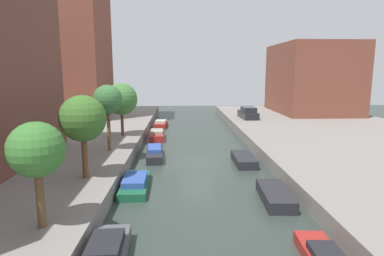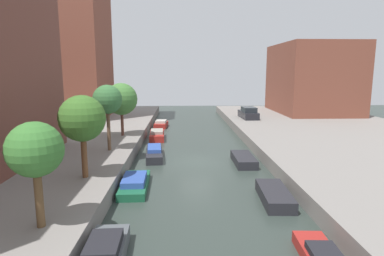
{
  "view_description": "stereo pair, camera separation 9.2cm",
  "coord_description": "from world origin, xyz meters",
  "px_view_note": "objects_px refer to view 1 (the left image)",
  "views": [
    {
      "loc": [
        -1.38,
        -24.64,
        7.0
      ],
      "look_at": [
        -0.16,
        6.65,
        1.53
      ],
      "focal_mm": 30.47,
      "sensor_mm": 36.0,
      "label": 1
    },
    {
      "loc": [
        -1.29,
        -24.64,
        7.0
      ],
      "look_at": [
        -0.16,
        6.65,
        1.53
      ],
      "focal_mm": 30.47,
      "sensor_mm": 36.0,
      "label": 2
    }
  ],
  "objects_px": {
    "moored_boat_right_3": "(244,160)",
    "street_tree_0": "(36,151)",
    "moored_boat_left_2": "(135,183)",
    "low_block_right": "(312,78)",
    "moored_boat_left_5": "(161,124)",
    "moored_boat_left_3": "(154,153)",
    "moored_boat_left_4": "(157,135)",
    "street_tree_3": "(121,99)",
    "apartment_tower_far": "(64,28)",
    "street_tree_1": "(83,119)",
    "moored_boat_right_2": "(275,195)",
    "street_tree_2": "(108,100)",
    "parked_car": "(248,113)",
    "moored_boat_left_1": "(107,252)"
  },
  "relations": [
    {
      "from": "parked_car",
      "to": "moored_boat_left_5",
      "type": "distance_m",
      "value": 11.32
    },
    {
      "from": "moored_boat_right_3",
      "to": "low_block_right",
      "type": "bearing_deg",
      "value": 58.34
    },
    {
      "from": "street_tree_2",
      "to": "moored_boat_left_4",
      "type": "distance_m",
      "value": 10.34
    },
    {
      "from": "street_tree_2",
      "to": "moored_boat_right_2",
      "type": "height_order",
      "value": "street_tree_2"
    },
    {
      "from": "moored_boat_right_2",
      "to": "street_tree_0",
      "type": "bearing_deg",
      "value": -156.64
    },
    {
      "from": "apartment_tower_far",
      "to": "street_tree_3",
      "type": "xyz_separation_m",
      "value": [
        9.24,
        -13.15,
        -8.0
      ]
    },
    {
      "from": "street_tree_3",
      "to": "moored_boat_right_2",
      "type": "distance_m",
      "value": 17.85
    },
    {
      "from": "apartment_tower_far",
      "to": "moored_boat_right_3",
      "type": "height_order",
      "value": "apartment_tower_far"
    },
    {
      "from": "street_tree_3",
      "to": "moored_boat_right_3",
      "type": "relative_size",
      "value": 1.32
    },
    {
      "from": "moored_boat_right_2",
      "to": "street_tree_2",
      "type": "bearing_deg",
      "value": 143.04
    },
    {
      "from": "street_tree_1",
      "to": "street_tree_3",
      "type": "xyz_separation_m",
      "value": [
        0.0,
        12.31,
        0.06
      ]
    },
    {
      "from": "low_block_right",
      "to": "street_tree_0",
      "type": "relative_size",
      "value": 3.3
    },
    {
      "from": "street_tree_2",
      "to": "street_tree_3",
      "type": "relative_size",
      "value": 1.02
    },
    {
      "from": "parked_car",
      "to": "moored_boat_left_3",
      "type": "distance_m",
      "value": 18.94
    },
    {
      "from": "moored_boat_left_2",
      "to": "moored_boat_left_4",
      "type": "height_order",
      "value": "moored_boat_left_4"
    },
    {
      "from": "moored_boat_right_2",
      "to": "moored_boat_right_3",
      "type": "xyz_separation_m",
      "value": [
        -0.28,
        7.34,
        -0.0
      ]
    },
    {
      "from": "apartment_tower_far",
      "to": "street_tree_2",
      "type": "height_order",
      "value": "apartment_tower_far"
    },
    {
      "from": "low_block_right",
      "to": "moored_boat_left_5",
      "type": "distance_m",
      "value": 23.4
    },
    {
      "from": "street_tree_2",
      "to": "moored_boat_left_3",
      "type": "distance_m",
      "value": 5.74
    },
    {
      "from": "street_tree_0",
      "to": "street_tree_1",
      "type": "relative_size",
      "value": 0.88
    },
    {
      "from": "moored_boat_left_1",
      "to": "street_tree_2",
      "type": "bearing_deg",
      "value": 101.19
    },
    {
      "from": "street_tree_0",
      "to": "moored_boat_left_4",
      "type": "relative_size",
      "value": 1.01
    },
    {
      "from": "street_tree_1",
      "to": "apartment_tower_far",
      "type": "bearing_deg",
      "value": 109.95
    },
    {
      "from": "moored_boat_right_3",
      "to": "street_tree_0",
      "type": "bearing_deg",
      "value": -130.87
    },
    {
      "from": "street_tree_2",
      "to": "moored_boat_left_4",
      "type": "relative_size",
      "value": 1.22
    },
    {
      "from": "street_tree_2",
      "to": "moored_boat_left_3",
      "type": "height_order",
      "value": "street_tree_2"
    },
    {
      "from": "parked_car",
      "to": "moored_boat_left_2",
      "type": "bearing_deg",
      "value": -117.17
    },
    {
      "from": "moored_boat_left_4",
      "to": "moored_boat_right_3",
      "type": "bearing_deg",
      "value": -52.36
    },
    {
      "from": "moored_boat_left_4",
      "to": "moored_boat_right_3",
      "type": "height_order",
      "value": "moored_boat_left_4"
    },
    {
      "from": "street_tree_2",
      "to": "parked_car",
      "type": "bearing_deg",
      "value": 49.65
    },
    {
      "from": "apartment_tower_far",
      "to": "moored_boat_left_3",
      "type": "height_order",
      "value": "apartment_tower_far"
    },
    {
      "from": "moored_boat_left_4",
      "to": "moored_boat_left_1",
      "type": "bearing_deg",
      "value": -90.9
    },
    {
      "from": "low_block_right",
      "to": "street_tree_2",
      "type": "distance_m",
      "value": 33.69
    },
    {
      "from": "moored_boat_left_2",
      "to": "moored_boat_right_3",
      "type": "distance_m",
      "value": 9.18
    },
    {
      "from": "street_tree_1",
      "to": "moored_boat_left_2",
      "type": "distance_m",
      "value": 4.92
    },
    {
      "from": "street_tree_2",
      "to": "moored_boat_left_2",
      "type": "bearing_deg",
      "value": -64.94
    },
    {
      "from": "street_tree_3",
      "to": "moored_boat_right_3",
      "type": "height_order",
      "value": "street_tree_3"
    },
    {
      "from": "moored_boat_left_1",
      "to": "moored_boat_right_3",
      "type": "xyz_separation_m",
      "value": [
        7.65,
        12.83,
        -0.09
      ]
    },
    {
      "from": "parked_car",
      "to": "apartment_tower_far",
      "type": "bearing_deg",
      "value": 174.72
    },
    {
      "from": "low_block_right",
      "to": "street_tree_3",
      "type": "relative_size",
      "value": 2.79
    },
    {
      "from": "street_tree_2",
      "to": "moored_boat_left_5",
      "type": "height_order",
      "value": "street_tree_2"
    },
    {
      "from": "street_tree_3",
      "to": "moored_boat_left_3",
      "type": "distance_m",
      "value": 6.85
    },
    {
      "from": "moored_boat_right_2",
      "to": "moored_boat_right_3",
      "type": "relative_size",
      "value": 1.03
    },
    {
      "from": "moored_boat_left_2",
      "to": "low_block_right",
      "type": "bearing_deg",
      "value": 52.31
    },
    {
      "from": "low_block_right",
      "to": "moored_boat_left_3",
      "type": "relative_size",
      "value": 2.94
    },
    {
      "from": "low_block_right",
      "to": "moored_boat_left_2",
      "type": "xyz_separation_m",
      "value": [
        -22.07,
        -28.57,
        -5.62
      ]
    },
    {
      "from": "street_tree_2",
      "to": "moored_boat_left_1",
      "type": "bearing_deg",
      "value": -78.81
    },
    {
      "from": "apartment_tower_far",
      "to": "street_tree_1",
      "type": "xyz_separation_m",
      "value": [
        9.24,
        -25.46,
        -8.06
      ]
    },
    {
      "from": "moored_boat_left_4",
      "to": "moored_boat_right_3",
      "type": "relative_size",
      "value": 1.1
    },
    {
      "from": "low_block_right",
      "to": "moored_boat_left_1",
      "type": "bearing_deg",
      "value": -121.35
    }
  ]
}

